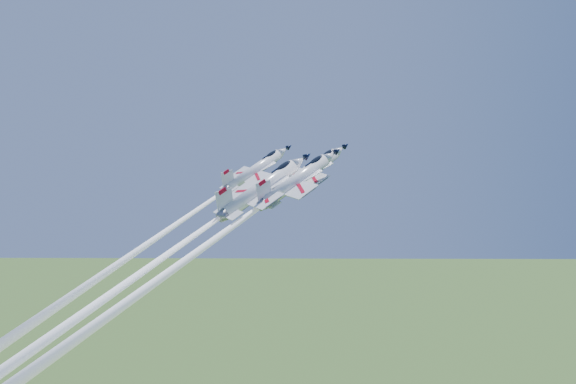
{
  "coord_description": "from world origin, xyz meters",
  "views": [
    {
      "loc": [
        0.99,
        -101.51,
        88.66
      ],
      "look_at": [
        0.0,
        0.0,
        77.05
      ],
      "focal_mm": 40.0,
      "sensor_mm": 36.0,
      "label": 1
    }
  ],
  "objects_px": {
    "jet_lead": "(196,253)",
    "jet_slot": "(121,287)",
    "jet_left": "(166,232)",
    "jet_right": "(180,264)"
  },
  "relations": [
    {
      "from": "jet_right",
      "to": "jet_slot",
      "type": "relative_size",
      "value": 0.87
    },
    {
      "from": "jet_lead",
      "to": "jet_slot",
      "type": "distance_m",
      "value": 12.28
    },
    {
      "from": "jet_lead",
      "to": "jet_slot",
      "type": "xyz_separation_m",
      "value": [
        -9.32,
        -7.31,
        -3.23
      ]
    },
    {
      "from": "jet_left",
      "to": "jet_slot",
      "type": "xyz_separation_m",
      "value": [
        -3.54,
        -13.64,
        -5.34
      ]
    },
    {
      "from": "jet_right",
      "to": "jet_left",
      "type": "bearing_deg",
      "value": 165.47
    },
    {
      "from": "jet_lead",
      "to": "jet_right",
      "type": "xyz_separation_m",
      "value": [
        -1.41,
        -5.78,
        -0.29
      ]
    },
    {
      "from": "jet_lead",
      "to": "jet_left",
      "type": "xyz_separation_m",
      "value": [
        -5.78,
        6.33,
        2.11
      ]
    },
    {
      "from": "jet_left",
      "to": "jet_slot",
      "type": "bearing_deg",
      "value": -48.91
    },
    {
      "from": "jet_left",
      "to": "jet_slot",
      "type": "distance_m",
      "value": 15.07
    },
    {
      "from": "jet_left",
      "to": "jet_right",
      "type": "distance_m",
      "value": 13.1
    }
  ]
}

